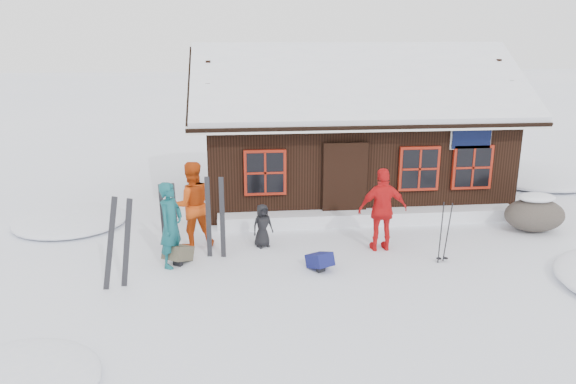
# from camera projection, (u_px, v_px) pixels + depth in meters

# --- Properties ---
(ground) EXTENTS (120.00, 120.00, 0.00)m
(ground) POSITION_uv_depth(u_px,v_px,m) (325.00, 260.00, 11.93)
(ground) COLOR white
(ground) RESTS_ON ground
(mountain_hut) EXTENTS (8.90, 6.09, 4.42)m
(mountain_hut) POSITION_uv_depth(u_px,v_px,m) (348.00, 142.00, 16.41)
(mountain_hut) COLOR black
(mountain_hut) RESTS_ON ground
(snow_drift) EXTENTS (7.60, 0.60, 0.35)m
(snow_drift) POSITION_uv_depth(u_px,v_px,m) (369.00, 217.00, 14.18)
(snow_drift) COLOR white
(snow_drift) RESTS_ON ground
(snow_mounds) EXTENTS (20.60, 13.20, 0.48)m
(snow_mounds) POSITION_uv_depth(u_px,v_px,m) (378.00, 228.00, 13.87)
(snow_mounds) COLOR white
(snow_mounds) RESTS_ON ground
(skier_teal) EXTENTS (0.67, 0.78, 1.79)m
(skier_teal) POSITION_uv_depth(u_px,v_px,m) (171.00, 225.00, 11.42)
(skier_teal) COLOR #114F54
(skier_teal) RESTS_ON ground
(skier_orange_left) EXTENTS (1.10, 0.94, 1.96)m
(skier_orange_left) POSITION_uv_depth(u_px,v_px,m) (192.00, 205.00, 12.47)
(skier_orange_left) COLOR #BC3E0D
(skier_orange_left) RESTS_ON ground
(skier_orange_right) EXTENTS (1.10, 0.49, 1.86)m
(skier_orange_right) POSITION_uv_depth(u_px,v_px,m) (383.00, 210.00, 12.27)
(skier_orange_right) COLOR red
(skier_orange_right) RESTS_ON ground
(skier_crouched) EXTENTS (0.57, 0.48, 0.99)m
(skier_crouched) POSITION_uv_depth(u_px,v_px,m) (263.00, 226.00, 12.56)
(skier_crouched) COLOR black
(skier_crouched) RESTS_ON ground
(boulder) EXTENTS (1.46, 1.09, 0.84)m
(boulder) POSITION_uv_depth(u_px,v_px,m) (535.00, 214.00, 13.60)
(boulder) COLOR #554C44
(boulder) RESTS_ON ground
(ski_pair_left) EXTENTS (0.69, 0.20, 1.84)m
(ski_pair_left) POSITION_uv_depth(u_px,v_px,m) (118.00, 244.00, 10.42)
(ski_pair_left) COLOR black
(ski_pair_left) RESTS_ON ground
(ski_pair_mid) EXTENTS (0.38, 0.10, 1.59)m
(ski_pair_mid) POSITION_uv_depth(u_px,v_px,m) (169.00, 219.00, 12.25)
(ski_pair_mid) COLOR black
(ski_pair_mid) RESTS_ON ground
(ski_pair_right) EXTENTS (0.40, 0.11, 1.83)m
(ski_pair_right) POSITION_uv_depth(u_px,v_px,m) (215.00, 219.00, 11.89)
(ski_pair_right) COLOR black
(ski_pair_right) RESTS_ON ground
(ski_poles) EXTENTS (0.24, 0.12, 1.35)m
(ski_poles) POSITION_uv_depth(u_px,v_px,m) (444.00, 234.00, 11.67)
(ski_poles) COLOR black
(ski_poles) RESTS_ON ground
(backpack_blue) EXTENTS (0.56, 0.62, 0.28)m
(backpack_blue) POSITION_uv_depth(u_px,v_px,m) (320.00, 263.00, 11.42)
(backpack_blue) COLOR #121650
(backpack_blue) RESTS_ON ground
(backpack_olive) EXTENTS (0.65, 0.70, 0.30)m
(backpack_olive) POSITION_uv_depth(u_px,v_px,m) (178.00, 256.00, 11.75)
(backpack_olive) COLOR #4C4736
(backpack_olive) RESTS_ON ground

